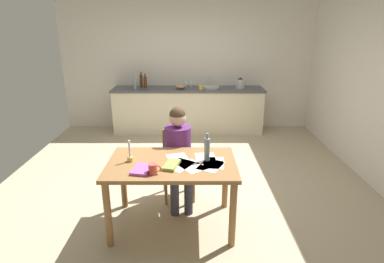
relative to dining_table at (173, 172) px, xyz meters
name	(u,v)px	position (x,y,z in m)	size (l,w,h in m)	color
ground_plane	(187,182)	(0.13, 1.02, -0.66)	(5.20, 5.20, 0.04)	tan
wall_back	(189,66)	(0.13, 3.62, 0.66)	(5.20, 0.12, 2.60)	silver
kitchen_counter	(189,110)	(0.13, 3.26, -0.19)	(3.03, 0.64, 0.90)	beige
dining_table	(173,172)	(0.00, 0.00, 0.00)	(1.33, 0.83, 0.75)	olive
chair_at_table	(179,160)	(0.03, 0.66, -0.16)	(0.45, 0.45, 0.86)	olive
person_seated	(179,150)	(0.05, 0.51, 0.04)	(0.38, 0.62, 1.19)	#592666
coffee_mug	(154,169)	(-0.16, -0.27, 0.16)	(0.12, 0.08, 0.10)	#D84C3F
candlestick	(131,156)	(-0.43, 0.02, 0.17)	(0.06, 0.06, 0.23)	gold
book_magazine	(143,169)	(-0.28, -0.20, 0.12)	(0.17, 0.25, 0.03)	#B653B9
book_cookery	(172,165)	(0.01, -0.10, 0.13)	(0.13, 0.26, 0.03)	olive
paper_letter	(179,159)	(0.06, 0.08, 0.11)	(0.21, 0.30, 0.00)	white
paper_bill	(212,165)	(0.40, -0.08, 0.11)	(0.21, 0.30, 0.00)	white
paper_envelope	(206,158)	(0.36, 0.10, 0.11)	(0.21, 0.30, 0.00)	white
paper_receipt	(181,165)	(0.09, -0.07, 0.11)	(0.21, 0.30, 0.00)	white
paper_notice	(192,166)	(0.21, -0.10, 0.11)	(0.21, 0.30, 0.00)	white
paper_flyer	(214,163)	(0.43, -0.02, 0.11)	(0.21, 0.30, 0.00)	white
wine_bottle_on_table	(208,149)	(0.37, 0.05, 0.24)	(0.06, 0.06, 0.30)	#8C999E
sink_unit	(211,87)	(0.58, 3.27, 0.28)	(0.36, 0.36, 0.24)	#B2B7BC
bottle_oil	(136,84)	(-0.91, 3.16, 0.37)	(0.07, 0.07, 0.26)	#8C999E
bottle_vinegar	(142,81)	(-0.82, 3.34, 0.39)	(0.06, 0.06, 0.32)	#593319
bottle_wine_red	(146,82)	(-0.73, 3.28, 0.38)	(0.06, 0.06, 0.29)	#593319
mixing_bowl	(181,86)	(-0.02, 3.22, 0.30)	(0.20, 0.20, 0.09)	tan
stovetop_kettle	(241,83)	(1.18, 3.26, 0.36)	(0.18, 0.18, 0.22)	#B7BABF
wine_glass_near_sink	(192,82)	(0.19, 3.41, 0.37)	(0.07, 0.07, 0.15)	silver
wine_glass_by_kettle	(187,82)	(0.09, 3.41, 0.37)	(0.07, 0.07, 0.15)	silver
teacup_on_counter	(202,87)	(0.39, 3.11, 0.30)	(0.12, 0.08, 0.09)	#F2CC4C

